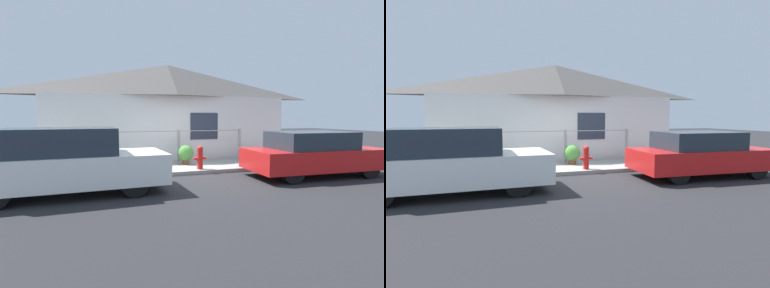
# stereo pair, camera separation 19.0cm
# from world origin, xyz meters

# --- Properties ---
(ground_plane) EXTENTS (60.00, 60.00, 0.00)m
(ground_plane) POSITION_xyz_m (0.00, 0.00, 0.00)
(ground_plane) COLOR #262628
(sidewalk) EXTENTS (24.00, 2.02, 0.12)m
(sidewalk) POSITION_xyz_m (0.00, 1.01, 0.06)
(sidewalk) COLOR gray
(sidewalk) RESTS_ON ground_plane
(house) EXTENTS (9.54, 2.23, 3.77)m
(house) POSITION_xyz_m (0.00, 3.34, 2.96)
(house) COLOR white
(house) RESTS_ON ground_plane
(fence) EXTENTS (4.90, 0.10, 1.16)m
(fence) POSITION_xyz_m (0.00, 1.87, 0.75)
(fence) COLOR #999993
(fence) RESTS_ON sidewalk
(car_left) EXTENTS (4.28, 1.85, 1.48)m
(car_left) POSITION_xyz_m (-3.45, -1.23, 0.73)
(car_left) COLOR white
(car_left) RESTS_ON ground_plane
(car_right) EXTENTS (4.06, 1.88, 1.30)m
(car_right) POSITION_xyz_m (3.19, -1.23, 0.66)
(car_right) COLOR red
(car_right) RESTS_ON ground_plane
(fire_hydrant) EXTENTS (0.42, 0.19, 0.73)m
(fire_hydrant) POSITION_xyz_m (0.23, 0.29, 0.50)
(fire_hydrant) COLOR red
(fire_hydrant) RESTS_ON sidewalk
(potted_plant_near_hydrant) EXTENTS (0.55, 0.55, 0.66)m
(potted_plant_near_hydrant) POSITION_xyz_m (0.09, 1.34, 0.48)
(potted_plant_near_hydrant) COLOR brown
(potted_plant_near_hydrant) RESTS_ON sidewalk
(potted_plant_by_fence) EXTENTS (0.51, 0.51, 0.66)m
(potted_plant_by_fence) POSITION_xyz_m (-3.05, 1.22, 0.48)
(potted_plant_by_fence) COLOR brown
(potted_plant_by_fence) RESTS_ON sidewalk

